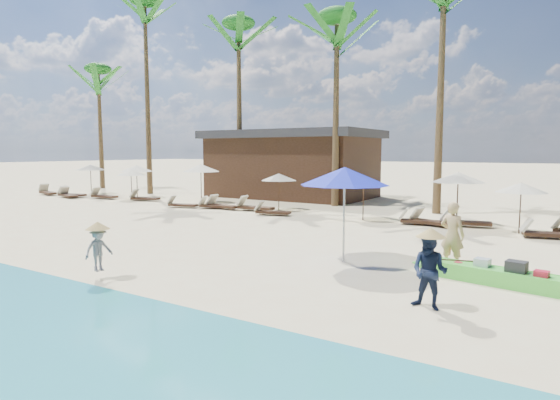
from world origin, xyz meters
The scene contains 35 objects.
ground centered at (0.00, 0.00, 0.00)m, with size 240.00×240.00×0.00m, color beige.
wet_sand_strip centered at (0.00, -5.00, 0.00)m, with size 240.00×4.50×0.01m, color tan.
green_canoe centered at (6.30, 2.40, 0.20)m, with size 4.65×1.09×0.59m.
tourist centered at (5.07, 3.43, 0.86)m, with size 0.62×0.41×1.71m, color tan.
vendor_green centered at (5.40, -0.09, 0.72)m, with size 0.70×0.55×1.45m, color #151F3B.
vendor_yellow centered at (-1.75, -2.05, 0.71)m, with size 0.68×0.39×1.06m, color gray.
blue_umbrella centered at (2.42, 2.60, 2.32)m, with size 2.39×2.39×2.57m.
resort_parasol_0 centered at (-20.88, 11.70, 1.87)m, with size 2.01×2.01×2.07m.
lounger_0_left centered at (-22.76, 9.64, 0.22)m, with size 2.03×0.99×0.66m.
lounger_0_right centered at (-19.84, 9.21, 0.20)m, with size 1.88×0.99×0.61m.
resort_parasol_1 centered at (-16.06, 11.60, 1.89)m, with size 2.03×2.03×2.09m.
lounger_1_left centered at (-20.06, 9.54, 0.22)m, with size 1.99×1.03×0.65m.
lounger_1_right centered at (-17.36, 9.98, 0.21)m, with size 1.91×0.74×0.63m.
resort_parasol_2 centered at (-15.63, 10.77, 1.67)m, with size 1.80×1.80×1.85m.
lounger_2_left centered at (-14.24, 10.47, 0.20)m, with size 1.88×1.09×0.61m.
resort_parasol_3 centered at (-10.51, 11.45, 2.03)m, with size 2.18×2.18×2.25m.
lounger_3_left centered at (-9.94, 9.22, 0.19)m, with size 1.73×0.94×0.56m.
lounger_3_right centered at (-7.75, 9.90, 0.21)m, with size 1.91×0.68×0.64m.
resort_parasol_4 centered at (-4.98, 11.06, 1.68)m, with size 1.81×1.81×1.87m.
lounger_4_left centered at (-8.19, 9.72, 0.19)m, with size 1.74×0.88×0.56m.
lounger_4_right centered at (-5.87, 10.09, 0.22)m, with size 1.99×0.75×0.66m.
resort_parasol_5 centered at (-0.05, 10.13, 1.75)m, with size 1.88×1.88×1.94m.
lounger_5_left centered at (-4.28, 9.24, 0.19)m, with size 1.77×0.85×0.58m.
resort_parasol_6 centered at (3.72, 10.77, 1.94)m, with size 2.09×2.09×2.16m.
lounger_6_left centered at (2.42, 10.00, 0.20)m, with size 1.83×0.80×0.60m.
lounger_6_right centered at (2.86, 10.07, 0.21)m, with size 1.89×1.08×0.61m.
resort_parasol_7 centered at (6.07, 9.97, 1.68)m, with size 1.81×1.81×1.86m.
lounger_7_left centered at (4.02, 10.50, 0.22)m, with size 2.02×0.96×0.66m.
lounger_7_right centered at (6.95, 9.35, 0.20)m, with size 1.87×0.97×0.61m.
palm_0 centered at (-24.62, 15.48, 8.11)m, with size 2.08×2.08×9.90m.
palm_1 centered at (-17.59, 14.06, 10.82)m, with size 2.08×2.08×13.60m.
palm_2 centered at (-10.45, 15.08, 9.18)m, with size 2.08×2.08×11.33m.
palm_3 centered at (-3.36, 14.27, 8.58)m, with size 2.08×2.08×10.52m.
palm_4 centered at (2.15, 14.01, 9.45)m, with size 2.08×2.08×11.70m.
pavilion_west centered at (-8.00, 17.50, 2.19)m, with size 10.80×6.60×4.30m.
Camera 1 is at (7.57, -8.94, 3.00)m, focal length 30.00 mm.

